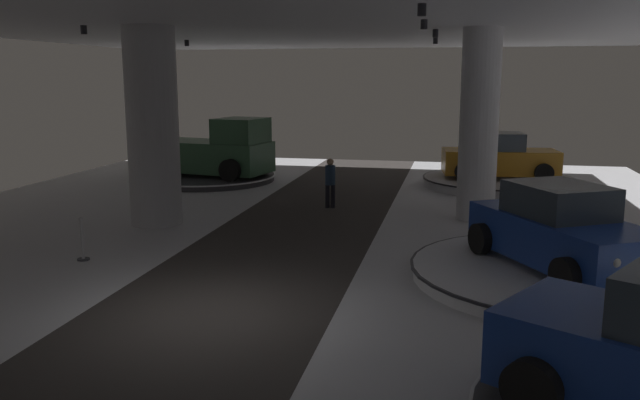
{
  "coord_description": "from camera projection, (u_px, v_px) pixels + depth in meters",
  "views": [
    {
      "loc": [
        4.2,
        -10.31,
        4.14
      ],
      "look_at": [
        1.24,
        3.79,
        1.4
      ],
      "focal_mm": 36.56,
      "sensor_mm": 36.0,
      "label": 1
    }
  ],
  "objects": [
    {
      "name": "display_platform_mid_right",
      "position": [
        559.0,
        273.0,
        13.35
      ],
      "size": [
        6.07,
        6.07,
        0.29
      ],
      "color": "silver",
      "rests_on": "ground"
    },
    {
      "name": "display_car_mid_right",
      "position": [
        561.0,
        231.0,
        13.22
      ],
      "size": [
        3.67,
        4.54,
        1.71
      ],
      "color": "navy",
      "rests_on": "display_platform_mid_right"
    },
    {
      "name": "display_platform_deep_left",
      "position": [
        205.0,
        177.0,
        26.32
      ],
      "size": [
        5.68,
        5.68,
        0.25
      ],
      "color": "#333338",
      "rests_on": "ground"
    },
    {
      "name": "column_left",
      "position": [
        153.0,
        127.0,
        18.14
      ],
      "size": [
        1.43,
        1.43,
        5.5
      ],
      "color": "#ADADB2",
      "rests_on": "ground"
    },
    {
      "name": "pickup_truck_deep_left",
      "position": [
        211.0,
        152.0,
        26.0
      ],
      "size": [
        5.61,
        3.46,
        2.3
      ],
      "color": "#2D5638",
      "rests_on": "display_platform_deep_left"
    },
    {
      "name": "visitor_walking_near",
      "position": [
        330.0,
        180.0,
        20.68
      ],
      "size": [
        0.32,
        0.32,
        1.59
      ],
      "color": "black",
      "rests_on": "ground"
    },
    {
      "name": "display_platform_deep_right",
      "position": [
        498.0,
        182.0,
        24.76
      ],
      "size": [
        5.72,
        5.72,
        0.36
      ],
      "color": "#B7B7BC",
      "rests_on": "ground"
    },
    {
      "name": "stanchion_a",
      "position": [
        82.0,
        244.0,
        14.84
      ],
      "size": [
        0.28,
        0.28,
        1.01
      ],
      "color": "#333338",
      "rests_on": "ground"
    },
    {
      "name": "column_right",
      "position": [
        479.0,
        126.0,
        18.71
      ],
      "size": [
        1.11,
        1.11,
        5.5
      ],
      "color": "silver",
      "rests_on": "ground"
    },
    {
      "name": "ground",
      "position": [
        208.0,
        315.0,
        11.54
      ],
      "size": [
        24.0,
        44.0,
        0.06
      ],
      "color": "silver"
    },
    {
      "name": "display_car_deep_right",
      "position": [
        499.0,
        158.0,
        24.59
      ],
      "size": [
        4.38,
        2.59,
        1.71
      ],
      "color": "#B77519",
      "rests_on": "display_platform_deep_right"
    }
  ]
}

